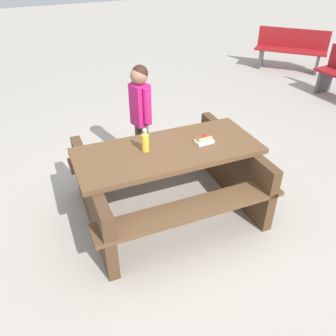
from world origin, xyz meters
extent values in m
plane|color=#ADA599|center=(0.00, 0.00, 0.00)|extent=(30.00, 30.00, 0.00)
cube|color=brown|center=(0.00, 0.00, 0.72)|extent=(1.85, 0.88, 0.05)
cube|color=brown|center=(0.04, 0.56, 0.43)|extent=(1.81, 0.40, 0.04)
cube|color=brown|center=(-0.04, -0.56, 0.43)|extent=(1.81, 0.40, 0.04)
cube|color=#4D3520|center=(0.78, -0.05, 0.35)|extent=(0.19, 1.40, 0.70)
cube|color=#4D3520|center=(-0.78, 0.05, 0.35)|extent=(0.19, 1.40, 0.70)
cylinder|color=yellow|center=(-0.21, 0.06, 0.83)|extent=(0.07, 0.07, 0.17)
cone|color=yellow|center=(-0.21, 0.06, 0.94)|extent=(0.06, 0.06, 0.04)
cylinder|color=silver|center=(-0.21, 0.06, 0.97)|extent=(0.04, 0.04, 0.02)
cube|color=white|center=(0.37, -0.06, 0.77)|extent=(0.18, 0.11, 0.03)
cube|color=#D8B272|center=(0.37, -0.06, 0.80)|extent=(0.15, 0.06, 0.04)
cylinder|color=maroon|center=(0.37, -0.06, 0.82)|extent=(0.14, 0.03, 0.03)
ellipsoid|color=maroon|center=(0.37, -0.06, 0.83)|extent=(0.07, 0.02, 0.01)
cylinder|color=brown|center=(0.11, 0.86, 0.29)|extent=(0.09, 0.09, 0.58)
cylinder|color=brown|center=(0.08, 0.99, 0.29)|extent=(0.09, 0.09, 0.58)
cube|color=#D11E72|center=(0.10, 0.93, 0.83)|extent=(0.22, 0.23, 0.49)
cylinder|color=#D11E72|center=(0.13, 0.80, 0.86)|extent=(0.07, 0.07, 0.42)
cylinder|color=#D11E72|center=(0.07, 1.05, 0.86)|extent=(0.07, 0.07, 0.42)
sphere|color=#997051|center=(0.10, 0.93, 1.18)|extent=(0.19, 0.19, 0.19)
sphere|color=#331E14|center=(0.11, 0.93, 1.20)|extent=(0.19, 0.19, 0.19)
cube|color=maroon|center=(4.52, 3.09, 0.43)|extent=(1.28, 1.40, 0.04)
cube|color=maroon|center=(4.66, 3.21, 0.65)|extent=(1.01, 1.16, 0.40)
cube|color=#4C4C51|center=(4.13, 3.54, 0.21)|extent=(0.31, 0.28, 0.41)
cube|color=#4C4C51|center=(4.92, 2.64, 0.21)|extent=(0.31, 0.28, 0.41)
cube|color=#4C4C51|center=(4.19, 1.76, 0.21)|extent=(0.36, 0.07, 0.41)
camera|label=1|loc=(-1.27, -2.55, 2.42)|focal=36.58mm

